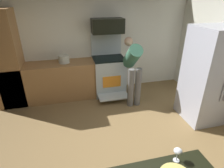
{
  "coord_description": "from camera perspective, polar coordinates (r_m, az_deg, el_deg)",
  "views": [
    {
      "loc": [
        -0.57,
        -2.25,
        2.32
      ],
      "look_at": [
        0.05,
        0.3,
        1.05
      ],
      "focal_mm": 29.43,
      "sensor_mm": 36.0,
      "label": 1
    }
  ],
  "objects": [
    {
      "name": "person_cook",
      "position": [
        4.14,
        6.43,
        5.49
      ],
      "size": [
        0.31,
        0.72,
        1.47
      ],
      "color": "slate",
      "rests_on": "ground"
    },
    {
      "name": "wall_back",
      "position": [
        4.74,
        -6.59,
        13.2
      ],
      "size": [
        5.2,
        0.12,
        2.6
      ],
      "primitive_type": "cube",
      "color": "silver",
      "rests_on": "ground"
    },
    {
      "name": "stock_pot",
      "position": [
        4.43,
        -14.73,
        7.5
      ],
      "size": [
        0.25,
        0.25,
        0.18
      ],
      "primitive_type": "cylinder",
      "color": "beige",
      "rests_on": "lower_cabinet_run"
    },
    {
      "name": "wine_glass_mid",
      "position": [
        1.91,
        19.8,
        -19.19
      ],
      "size": [
        0.08,
        0.08,
        0.15
      ],
      "color": "silver",
      "rests_on": "counter_island"
    },
    {
      "name": "ground_plane",
      "position": [
        3.29,
        0.42,
        -19.31
      ],
      "size": [
        5.2,
        4.8,
        0.02
      ],
      "primitive_type": "cube",
      "color": "olive"
    },
    {
      "name": "cabinet_column",
      "position": [
        4.61,
        -29.99,
        6.34
      ],
      "size": [
        0.6,
        0.6,
        2.1
      ],
      "primitive_type": "cube",
      "color": "#9D7042",
      "rests_on": "ground"
    },
    {
      "name": "microwave",
      "position": [
        4.46,
        -1.4,
        17.61
      ],
      "size": [
        0.74,
        0.38,
        0.33
      ],
      "primitive_type": "cube",
      "color": "black",
      "rests_on": "oven_range"
    },
    {
      "name": "oven_range",
      "position": [
        4.68,
        -1.0,
        3.06
      ],
      "size": [
        0.76,
        0.99,
        1.52
      ],
      "color": "silver",
      "rests_on": "ground"
    },
    {
      "name": "lower_cabinet_run",
      "position": [
        4.64,
        -16.53,
        0.89
      ],
      "size": [
        2.4,
        0.6,
        0.9
      ],
      "primitive_type": "cube",
      "color": "#9D7042",
      "rests_on": "ground"
    },
    {
      "name": "refrigerator",
      "position": [
        4.0,
        28.23,
        2.22
      ],
      "size": [
        0.83,
        0.8,
        1.85
      ],
      "color": "#B1B5C7",
      "rests_on": "ground"
    }
  ]
}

